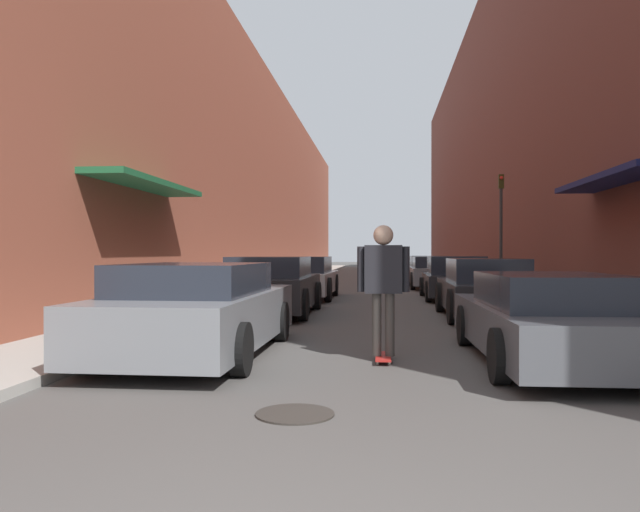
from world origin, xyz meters
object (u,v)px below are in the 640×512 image
Objects in this scene: parked_car_right_4 at (428,269)px; skateboarder at (383,277)px; parked_car_right_1 at (485,289)px; parked_car_right_2 at (455,279)px; parked_car_right_0 at (547,319)px; parked_car_right_3 at (434,273)px; parked_car_left_0 at (198,310)px; traffic_light at (501,221)px; manhole_cover at (295,414)px; parked_car_left_2 at (301,278)px; parked_car_left_1 at (271,286)px.

parked_car_right_4 is 22.60m from skateboarder.
parked_car_right_2 is at bearing 89.98° from parked_car_right_1.
parked_car_right_0 is at bearing -91.13° from parked_car_right_1.
parked_car_right_3 is (-0.13, 11.52, -0.01)m from parked_car_right_1.
traffic_light reaches higher than parked_car_left_0.
parked_car_right_1 is 8.96m from manhole_cover.
parked_car_left_2 is 6.23× the size of manhole_cover.
skateboarder is 2.56× the size of manhole_cover.
parked_car_left_1 is at bearing 89.86° from parked_car_left_0.
parked_car_right_0 is at bearing -51.57° from parked_car_left_1.
parked_car_left_0 is at bearing 178.04° from parked_car_right_0.
parked_car_right_1 is at bearing -89.33° from parked_car_right_3.
manhole_cover is at bearing -102.13° from parked_car_right_2.
parked_car_left_1 reaches higher than parked_car_right_3.
parked_car_right_0 is 2.60× the size of skateboarder.
parked_car_right_2 is at bearing 89.43° from parked_car_right_0.
skateboarder reaches higher than parked_car_right_1.
parked_car_left_1 reaches higher than parked_car_right_2.
skateboarder is (-2.22, -5.62, 0.47)m from parked_car_right_1.
parked_car_left_2 is 11.28m from skateboarder.
traffic_light is (4.53, 14.76, 2.43)m from manhole_cover.
parked_car_right_4 is at bearing 84.32° from skateboarder.
parked_car_right_2 is at bearing 2.71° from parked_car_left_2.
parked_car_right_1 reaches higher than manhole_cover.
parked_car_right_3 is at bearing 90.67° from parked_car_right_1.
parked_car_right_2 is at bearing -88.68° from parked_car_right_3.
traffic_light reaches higher than parked_car_right_3.
parked_car_right_3 reaches higher than manhole_cover.
parked_car_left_1 is 4.79m from parked_car_right_1.
manhole_cover is at bearing -107.07° from traffic_light.
parked_car_left_2 is 4.73m from parked_car_right_2.
parked_car_right_1 is 6.06m from skateboarder.
parked_car_left_0 is at bearing -102.19° from parked_car_right_4.
manhole_cover is at bearing -96.82° from parked_car_right_4.
traffic_light is (1.53, 6.35, 1.81)m from parked_car_right_1.
manhole_cover is 0.18× the size of traffic_light.
parked_car_left_2 reaches higher than parked_car_right_0.
parked_car_left_2 is at bearing -177.29° from parked_car_right_2.
traffic_light is (1.51, -10.51, 1.83)m from parked_car_right_4.
parked_car_left_2 reaches higher than parked_car_left_0.
parked_car_right_2 is (4.78, 5.25, -0.03)m from parked_car_left_1.
parked_car_left_2 reaches higher than manhole_cover.
traffic_light is (6.32, 11.73, 1.81)m from parked_car_left_0.
parked_car_left_0 is at bearing -90.14° from parked_car_left_1.
parked_car_left_1 is at bearing -90.60° from parked_car_left_2.
parked_car_left_2 is 12.43m from parked_car_right_4.
parked_car_right_1 is at bearing 48.33° from parked_car_left_0.
parked_car_left_1 is 0.96× the size of parked_car_right_3.
parked_car_right_0 is 1.02× the size of parked_car_right_3.
parked_car_left_0 is at bearing -131.67° from parked_car_right_1.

